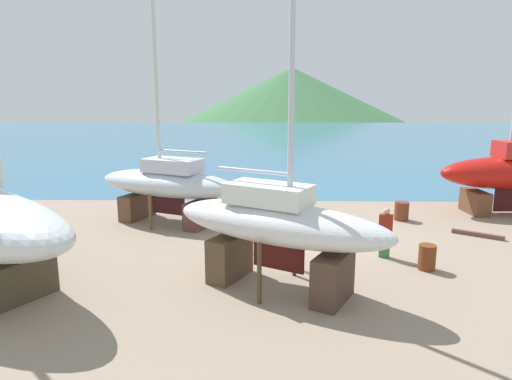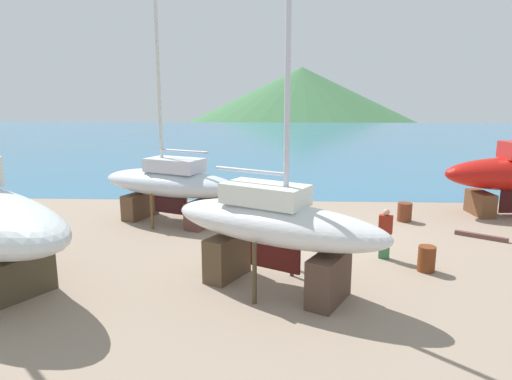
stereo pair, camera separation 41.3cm
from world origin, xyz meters
name	(u,v)px [view 1 (the left image)]	position (x,y,z in m)	size (l,w,h in m)	color
ground_plane	(340,269)	(0.00, -3.45, 0.00)	(41.67, 41.67, 0.00)	gray
sea_water	(283,139)	(0.00, 40.85, 0.00)	(166.69, 69.45, 0.01)	teal
headland_hill	(291,114)	(5.44, 118.19, 0.00)	(112.67, 112.67, 26.69)	#3F6F44
sailboat_large_starboard	(278,226)	(-2.05, -4.94, 1.88)	(6.76, 4.94, 10.98)	#493429
sailboat_mid_port	(167,184)	(-6.62, 1.92, 1.70)	(7.01, 4.70, 10.62)	brown
worker	(385,232)	(1.70, -2.29, 0.90)	(0.50, 0.39, 1.74)	#387349
barrel_rust_near	(402,211)	(3.70, 2.49, 0.41)	(0.62, 0.62, 0.82)	maroon
barrel_tipped_left	(427,257)	(2.77, -3.40, 0.41)	(0.54, 0.54, 0.82)	brown
timber_plank_far	(478,235)	(6.01, 0.09, 0.08)	(1.91, 0.18, 0.16)	brown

